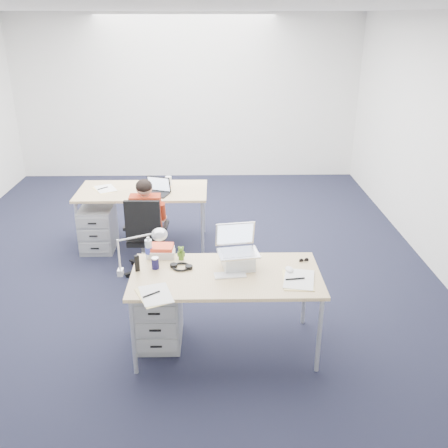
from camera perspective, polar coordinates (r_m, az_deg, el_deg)
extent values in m
plane|color=black|center=(6.05, -5.58, -4.30)|extent=(7.00, 7.00, 0.00)
cube|color=silver|center=(8.98, -4.29, 14.14)|extent=(6.00, 0.02, 2.80)
cube|color=silver|center=(2.35, -13.12, -12.76)|extent=(6.00, 0.02, 2.80)
cube|color=silver|center=(6.08, 23.65, 8.13)|extent=(0.02, 7.00, 2.80)
cube|color=white|center=(5.39, -6.80, 23.26)|extent=(6.00, 7.00, 0.01)
cube|color=tan|center=(4.22, 0.21, -5.92)|extent=(1.60, 0.80, 0.03)
cylinder|color=#B7BABC|center=(4.17, -10.31, -12.64)|extent=(0.04, 0.04, 0.70)
cylinder|color=#B7BABC|center=(4.20, 10.84, -12.39)|extent=(0.04, 0.04, 0.70)
cylinder|color=#B7BABC|center=(4.75, -9.06, -7.76)|extent=(0.04, 0.04, 0.70)
cylinder|color=#B7BABC|center=(4.78, 9.21, -7.58)|extent=(0.04, 0.04, 0.70)
cube|color=tan|center=(6.31, -9.30, 3.74)|extent=(1.60, 0.80, 0.03)
cylinder|color=#B7BABC|center=(6.27, -16.31, -0.60)|extent=(0.04, 0.04, 0.70)
cylinder|color=#B7BABC|center=(6.05, -2.47, -0.52)|extent=(0.04, 0.04, 0.70)
cylinder|color=#B7BABC|center=(6.90, -14.91, 1.71)|extent=(0.04, 0.04, 0.70)
cylinder|color=#B7BABC|center=(6.70, -2.35, 1.85)|extent=(0.04, 0.04, 0.70)
cylinder|color=black|center=(5.78, -8.65, -3.29)|extent=(0.04, 0.04, 0.36)
cube|color=black|center=(5.70, -8.76, -1.57)|extent=(0.41, 0.41, 0.06)
cube|color=black|center=(5.40, -9.27, 0.36)|extent=(0.38, 0.06, 0.45)
cube|color=#A63117|center=(5.60, -8.91, 1.01)|extent=(0.34, 0.18, 0.46)
sphere|color=tan|center=(5.49, -9.11, 4.11)|extent=(0.18, 0.18, 0.18)
cube|color=#9B9EA0|center=(4.56, -7.51, -10.19)|extent=(0.40, 0.50, 0.55)
cube|color=#9B9EA0|center=(6.44, -14.19, -0.47)|extent=(0.40, 0.50, 0.55)
cube|color=white|center=(4.19, 0.70, -5.84)|extent=(0.27, 0.14, 0.01)
ellipsoid|color=white|center=(4.28, 7.48, -5.19)|extent=(0.08, 0.12, 0.04)
cylinder|color=#191646|center=(4.32, -7.86, -4.44)|extent=(0.08, 0.08, 0.10)
cylinder|color=silver|center=(4.48, -8.60, -2.71)|extent=(0.08, 0.08, 0.21)
cube|color=silver|center=(4.53, -7.12, -3.07)|extent=(0.26, 0.22, 0.10)
cube|color=black|center=(4.29, -9.91, -4.45)|extent=(0.04, 0.04, 0.15)
cube|color=#FFE793|center=(3.94, -7.98, -8.08)|extent=(0.32, 0.38, 0.01)
cube|color=#FFE793|center=(4.16, 8.43, -6.35)|extent=(0.29, 0.38, 0.01)
cylinder|color=white|center=(6.43, -6.36, 4.94)|extent=(0.08, 0.08, 0.11)
cube|color=white|center=(6.41, -13.49, 3.90)|extent=(0.34, 0.38, 0.01)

